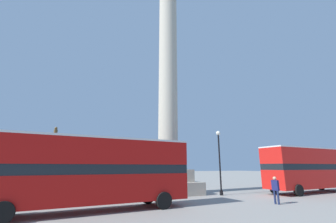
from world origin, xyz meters
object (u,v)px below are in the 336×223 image
equestrian_statue (51,174)px  monument_column (168,101)px  bus_b (94,170)px  pedestrian_near_lamp (276,188)px  street_lamp (220,159)px  bus_a (308,168)px

equestrian_statue → monument_column: bearing=7.0°
monument_column → bus_b: (-7.65, -6.03, -6.81)m
monument_column → pedestrian_near_lamp: size_ratio=13.48×
street_lamp → pedestrian_near_lamp: (0.27, -5.66, -2.14)m
bus_a → equestrian_statue: bearing=155.7°
bus_b → equestrian_statue: bearing=100.3°
equestrian_statue → pedestrian_near_lamp: 19.69m
monument_column → equestrian_statue: (-10.24, 4.74, -7.31)m
monument_column → pedestrian_near_lamp: 12.54m
equestrian_statue → street_lamp: equestrian_statue is taller
equestrian_statue → pedestrian_near_lamp: bearing=-10.9°
bus_a → pedestrian_near_lamp: (-9.03, -3.48, -1.36)m
equestrian_statue → street_lamp: size_ratio=1.10×
pedestrian_near_lamp → bus_b: bearing=73.0°
bus_a → monument_column: bearing=157.3°
bus_a → pedestrian_near_lamp: size_ratio=5.94×
monument_column → street_lamp: size_ratio=4.22×
bus_a → pedestrian_near_lamp: bus_a is taller
bus_a → bus_b: bus_a is taller
bus_b → equestrian_statue: (-2.59, 10.76, -0.50)m
bus_a → equestrian_statue: size_ratio=1.69×
street_lamp → equestrian_statue: bearing=151.6°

